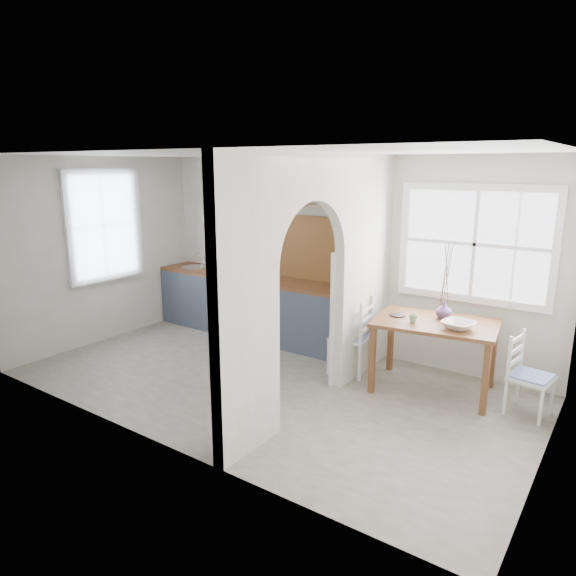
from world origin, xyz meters
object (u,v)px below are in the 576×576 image
Objects in this scene: kettle at (342,281)px; vase at (444,310)px; chair_right at (531,376)px; chair_left at (350,335)px; dining_table at (433,356)px.

kettle is 1.41m from vase.
chair_right is 4.47× the size of vase.
kettle is 1.31× the size of vase.
chair_left reaches higher than chair_right.
chair_left is 2.02m from chair_right.
chair_right is at bearing -8.98° from dining_table.
vase is (-0.98, 0.17, 0.49)m from chair_right.
dining_table is 1.53m from kettle.
vase is at bearing 88.85° from chair_right.
chair_right is at bearing -10.43° from kettle.
vase reaches higher than chair_left.
kettle is (-2.37, 0.35, 0.60)m from chair_right.
kettle is (-0.36, 0.42, 0.55)m from chair_left.
kettle reaches higher than chair_left.
chair_right is 3.41× the size of kettle.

